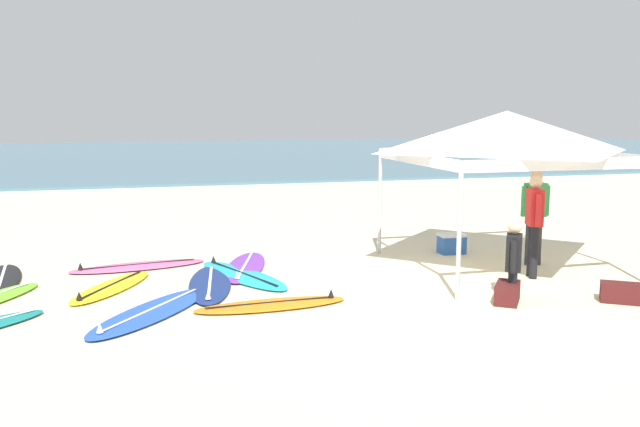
# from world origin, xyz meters

# --- Properties ---
(ground_plane) EXTENTS (80.00, 80.00, 0.00)m
(ground_plane) POSITION_xyz_m (0.00, 0.00, 0.00)
(ground_plane) COLOR beige
(sea) EXTENTS (80.00, 36.00, 0.10)m
(sea) POSITION_xyz_m (0.00, 33.70, 0.05)
(sea) COLOR teal
(sea) RESTS_ON ground
(canopy_tent) EXTENTS (3.47, 3.47, 2.75)m
(canopy_tent) POSITION_xyz_m (2.41, 1.14, 2.39)
(canopy_tent) COLOR #B7B7BC
(canopy_tent) RESTS_ON ground
(surfboard_blue) EXTENTS (2.09, 2.47, 0.19)m
(surfboard_blue) POSITION_xyz_m (-3.61, -0.08, 0.04)
(surfboard_blue) COLOR blue
(surfboard_blue) RESTS_ON ground
(surfboard_black) EXTENTS (0.81, 2.17, 0.19)m
(surfboard_black) POSITION_xyz_m (-5.95, 2.45, 0.04)
(surfboard_black) COLOR black
(surfboard_black) RESTS_ON ground
(surfboard_orange) EXTENTS (2.22, 0.72, 0.19)m
(surfboard_orange) POSITION_xyz_m (-1.96, -0.18, 0.04)
(surfboard_orange) COLOR orange
(surfboard_orange) RESTS_ON ground
(surfboard_purple) EXTENTS (1.27, 2.46, 0.19)m
(surfboard_purple) POSITION_xyz_m (-1.97, 2.24, 0.04)
(surfboard_purple) COLOR purple
(surfboard_purple) RESTS_ON ground
(surfboard_yellow) EXTENTS (1.49, 2.09, 0.19)m
(surfboard_yellow) POSITION_xyz_m (-4.20, 1.40, 0.04)
(surfboard_yellow) COLOR yellow
(surfboard_yellow) RESTS_ON ground
(surfboard_navy) EXTENTS (0.96, 2.51, 0.19)m
(surfboard_navy) POSITION_xyz_m (-2.69, 1.21, 0.04)
(surfboard_navy) COLOR navy
(surfboard_navy) RESTS_ON ground
(surfboard_cyan) EXTENTS (1.56, 2.54, 0.19)m
(surfboard_cyan) POSITION_xyz_m (-2.11, 1.65, 0.04)
(surfboard_cyan) COLOR #23B2CC
(surfboard_cyan) RESTS_ON ground
(surfboard_pink) EXTENTS (2.42, 1.00, 0.19)m
(surfboard_pink) POSITION_xyz_m (-3.80, 2.77, 0.04)
(surfboard_pink) COLOR pink
(surfboard_pink) RESTS_ON ground
(person_green) EXTENTS (0.55, 0.23, 1.71)m
(person_green) POSITION_xyz_m (3.09, 1.22, 0.99)
(person_green) COLOR #2D2D33
(person_green) RESTS_ON ground
(person_red) EXTENTS (0.32, 0.53, 1.71)m
(person_red) POSITION_xyz_m (2.56, 0.40, 0.99)
(person_red) COLOR black
(person_red) RESTS_ON ground
(person_black) EXTENTS (0.38, 0.48, 1.20)m
(person_black) POSITION_xyz_m (1.53, -0.71, 0.66)
(person_black) COLOR black
(person_black) RESTS_ON ground
(gear_bag_near_tent) EXTENTS (0.68, 0.60, 0.28)m
(gear_bag_near_tent) POSITION_xyz_m (3.00, -1.25, 0.14)
(gear_bag_near_tent) COLOR #4C1919
(gear_bag_near_tent) RESTS_ON ground
(gear_bag_by_pole) EXTENTS (0.61, 0.67, 0.28)m
(gear_bag_by_pole) POSITION_xyz_m (1.39, -0.81, 0.14)
(gear_bag_by_pole) COLOR #4C1919
(gear_bag_by_pole) RESTS_ON ground
(cooler_box) EXTENTS (0.50, 0.36, 0.39)m
(cooler_box) POSITION_xyz_m (2.11, 2.48, 0.20)
(cooler_box) COLOR #2D60B7
(cooler_box) RESTS_ON ground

